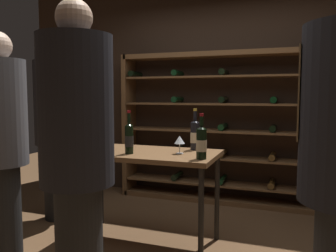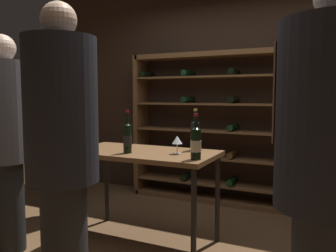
# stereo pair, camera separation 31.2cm
# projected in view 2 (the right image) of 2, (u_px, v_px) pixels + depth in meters

# --- Properties ---
(back_wall) EXTENTS (5.61, 0.10, 2.96)m
(back_wall) POSITION_uv_depth(u_px,v_px,m) (233.00, 84.00, 4.36)
(back_wall) COLOR #332319
(back_wall) RESTS_ON ground
(wine_rack) EXTENTS (3.23, 0.32, 1.86)m
(wine_rack) POSITION_uv_depth(u_px,v_px,m) (260.00, 131.00, 4.06)
(wine_rack) COLOR brown
(wine_rack) RESTS_ON ground
(tasting_table) EXTENTS (1.32, 0.69, 0.84)m
(tasting_table) POSITION_uv_depth(u_px,v_px,m) (143.00, 160.00, 3.10)
(tasting_table) COLOR brown
(tasting_table) RESTS_ON ground
(person_bystander_dark_jacket) EXTENTS (0.44, 0.44, 1.89)m
(person_bystander_dark_jacket) POSITION_uv_depth(u_px,v_px,m) (62.00, 144.00, 2.10)
(person_bystander_dark_jacket) COLOR black
(person_bystander_dark_jacket) RESTS_ON ground
(person_guest_blue_shirt) EXTENTS (0.42, 0.42, 1.84)m
(person_guest_blue_shirt) POSITION_uv_depth(u_px,v_px,m) (5.00, 134.00, 2.90)
(person_guest_blue_shirt) COLOR black
(person_guest_blue_shirt) RESTS_ON ground
(person_host_in_suit) EXTENTS (0.53, 0.52, 1.89)m
(person_host_in_suit) POSITION_uv_depth(u_px,v_px,m) (332.00, 161.00, 1.61)
(person_host_in_suit) COLOR #252525
(person_host_in_suit) RESTS_ON ground
(person_guest_khaki) EXTENTS (0.44, 0.44, 1.90)m
(person_guest_khaki) POSITION_uv_depth(u_px,v_px,m) (65.00, 121.00, 3.81)
(person_guest_khaki) COLOR black
(person_guest_khaki) RESTS_ON ground
(wine_bottle_red_label) EXTENTS (0.08, 0.08, 0.36)m
(wine_bottle_red_label) POSITION_uv_depth(u_px,v_px,m) (196.00, 143.00, 2.67)
(wine_bottle_red_label) COLOR black
(wine_bottle_red_label) RESTS_ON tasting_table
(wine_bottle_gold_foil) EXTENTS (0.07, 0.07, 0.37)m
(wine_bottle_gold_foil) POSITION_uv_depth(u_px,v_px,m) (127.00, 138.00, 2.97)
(wine_bottle_gold_foil) COLOR black
(wine_bottle_gold_foil) RESTS_ON tasting_table
(wine_bottle_amber_reserve) EXTENTS (0.09, 0.09, 0.38)m
(wine_bottle_amber_reserve) POSITION_uv_depth(u_px,v_px,m) (195.00, 135.00, 3.13)
(wine_bottle_amber_reserve) COLOR black
(wine_bottle_amber_reserve) RESTS_ON tasting_table
(wine_glass_stemmed_left) EXTENTS (0.09, 0.09, 0.15)m
(wine_glass_stemmed_left) POSITION_uv_depth(u_px,v_px,m) (177.00, 141.00, 2.93)
(wine_glass_stemmed_left) COLOR silver
(wine_glass_stemmed_left) RESTS_ON tasting_table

